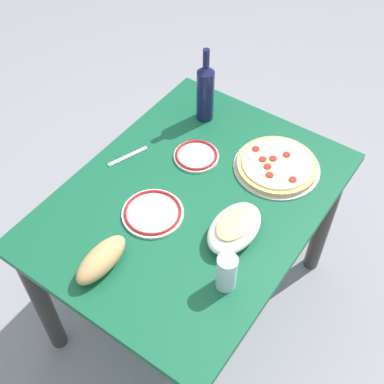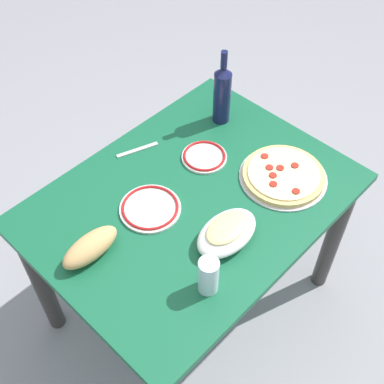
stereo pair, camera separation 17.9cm
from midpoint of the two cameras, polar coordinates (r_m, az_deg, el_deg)
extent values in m
plane|color=gray|center=(2.44, -2.15, -12.13)|extent=(8.00, 8.00, 0.00)
cube|color=#145938|center=(1.83, -2.80, -1.08)|extent=(1.13, 0.85, 0.03)
cylinder|color=#33302D|center=(2.53, -2.25, 4.37)|extent=(0.07, 0.07, 0.72)
cylinder|color=#33302D|center=(2.14, -18.87, -11.66)|extent=(0.07, 0.07, 0.72)
cylinder|color=#33302D|center=(2.30, 12.51, -3.12)|extent=(0.07, 0.07, 0.72)
cylinder|color=#B7B7BC|center=(1.92, 6.85, 2.60)|extent=(0.33, 0.33, 0.01)
cylinder|color=#DBB26B|center=(1.92, 6.88, 2.84)|extent=(0.30, 0.30, 0.02)
cylinder|color=beige|center=(1.91, 6.92, 3.09)|extent=(0.27, 0.27, 0.01)
cylinder|color=maroon|center=(1.88, 5.79, 2.71)|extent=(0.03, 0.03, 0.00)
cylinder|color=maroon|center=(1.91, 6.44, 3.61)|extent=(0.03, 0.03, 0.00)
cylinder|color=maroon|center=(1.91, 5.28, 3.54)|extent=(0.03, 0.03, 0.00)
cylinder|color=maroon|center=(1.86, 5.98, 1.76)|extent=(0.03, 0.03, 0.00)
cylinder|color=maroon|center=(1.94, 7.97, 4.04)|extent=(0.03, 0.03, 0.00)
cylinder|color=maroon|center=(1.85, 8.53, 1.24)|extent=(0.03, 0.03, 0.00)
cylinder|color=maroon|center=(1.95, 4.56, 4.71)|extent=(0.03, 0.03, 0.00)
ellipsoid|color=white|center=(1.69, 1.76, -4.25)|extent=(0.24, 0.15, 0.07)
ellipsoid|color=#AD2819|center=(1.68, 1.77, -4.00)|extent=(0.20, 0.12, 0.03)
ellipsoid|color=#EFD684|center=(1.67, 1.78, -3.63)|extent=(0.17, 0.10, 0.02)
cylinder|color=#141942|center=(2.05, -1.04, 10.64)|extent=(0.07, 0.07, 0.22)
cone|color=#141942|center=(1.97, -1.09, 13.52)|extent=(0.07, 0.07, 0.03)
cylinder|color=#141942|center=(1.95, -1.12, 14.71)|extent=(0.03, 0.03, 0.07)
cylinder|color=silver|center=(1.55, 0.57, -9.21)|extent=(0.06, 0.06, 0.14)
cylinder|color=white|center=(1.78, -7.30, -2.58)|extent=(0.22, 0.22, 0.01)
torus|color=red|center=(1.77, -7.32, -2.42)|extent=(0.20, 0.20, 0.01)
cylinder|color=white|center=(1.95, -2.15, 3.88)|extent=(0.17, 0.17, 0.01)
torus|color=red|center=(1.94, -2.16, 4.04)|extent=(0.16, 0.16, 0.01)
ellipsoid|color=tan|center=(1.66, -13.23, -7.59)|extent=(0.21, 0.09, 0.08)
cube|color=#B7B7BC|center=(1.98, -9.78, 3.82)|extent=(0.17, 0.07, 0.00)
camera|label=1|loc=(0.09, -92.86, -3.33)|focal=47.59mm
camera|label=2|loc=(0.09, 87.14, 3.33)|focal=47.59mm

